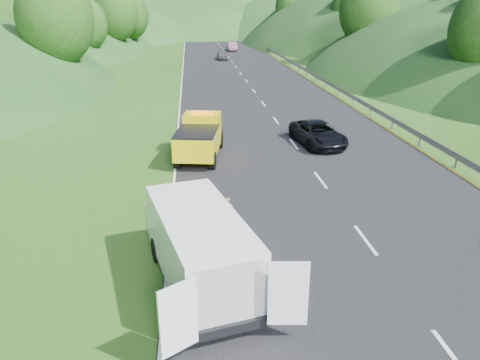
{
  "coord_description": "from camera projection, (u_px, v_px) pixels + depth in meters",
  "views": [
    {
      "loc": [
        -2.94,
        -16.15,
        7.87
      ],
      "look_at": [
        -1.14,
        1.04,
        1.3
      ],
      "focal_mm": 35.0,
      "sensor_mm": 36.0,
      "label": 1
    }
  ],
  "objects": [
    {
      "name": "tow_truck",
      "position": [
        200.0,
        137.0,
        25.04
      ],
      "size": [
        2.82,
        5.64,
        2.32
      ],
      "rotation": [
        0.0,
        0.0,
        -0.17
      ],
      "color": "black",
      "rests_on": "ground"
    },
    {
      "name": "ground",
      "position": [
        272.0,
        220.0,
        18.09
      ],
      "size": [
        320.0,
        320.0,
        0.0
      ],
      "primitive_type": "plane",
      "color": "#38661E",
      "rests_on": "ground"
    },
    {
      "name": "child",
      "position": [
        228.0,
        224.0,
        17.76
      ],
      "size": [
        0.64,
        0.6,
        1.04
      ],
      "primitive_type": "imported",
      "rotation": [
        0.0,
        0.0,
        -0.57
      ],
      "color": "tan",
      "rests_on": "ground"
    },
    {
      "name": "white_van",
      "position": [
        198.0,
        244.0,
        13.56
      ],
      "size": [
        4.31,
        7.03,
        2.33
      ],
      "rotation": [
        0.0,
        0.0,
        0.24
      ],
      "color": "black",
      "rests_on": "ground"
    },
    {
      "name": "guardrail",
      "position": [
        282.0,
        61.0,
        67.91
      ],
      "size": [
        0.06,
        140.0,
        1.52
      ],
      "primitive_type": "cube",
      "color": "gray",
      "rests_on": "ground"
    },
    {
      "name": "worker",
      "position": [
        271.0,
        320.0,
        12.39
      ],
      "size": [
        1.09,
        0.67,
        1.63
      ],
      "primitive_type": "imported",
      "rotation": [
        0.0,
        0.0,
        0.07
      ],
      "color": "black",
      "rests_on": "ground"
    },
    {
      "name": "dist_car_a",
      "position": [
        223.0,
        60.0,
        69.06
      ],
      "size": [
        1.54,
        3.83,
        1.31
      ],
      "primitive_type": "imported",
      "color": "#47484C",
      "rests_on": "ground"
    },
    {
      "name": "dist_car_b",
      "position": [
        232.0,
        51.0,
        81.58
      ],
      "size": [
        1.58,
        4.53,
        1.49
      ],
      "primitive_type": "imported",
      "color": "#63424F",
      "rests_on": "ground"
    },
    {
      "name": "hills_backdrop",
      "position": [
        220.0,
        30.0,
        143.97
      ],
      "size": [
        201.0,
        288.6,
        44.0
      ],
      "primitive_type": null,
      "color": "#2D5B23",
      "rests_on": "ground"
    },
    {
      "name": "passing_suv",
      "position": [
        317.0,
        145.0,
        27.66
      ],
      "size": [
        2.82,
        5.04,
        1.33
      ],
      "primitive_type": "imported",
      "rotation": [
        0.0,
        0.0,
        0.13
      ],
      "color": "black",
      "rests_on": "ground"
    },
    {
      "name": "dist_car_c",
      "position": [
        221.0,
        40.0,
        104.6
      ],
      "size": [
        1.88,
        4.62,
        1.34
      ],
      "primitive_type": "imported",
      "color": "#94584A",
      "rests_on": "ground"
    },
    {
      "name": "suitcase",
      "position": [
        168.0,
        209.0,
        18.38
      ],
      "size": [
        0.35,
        0.23,
        0.52
      ],
      "primitive_type": "cube",
      "rotation": [
        0.0,
        0.0,
        0.15
      ],
      "color": "#504F3C",
      "rests_on": "ground"
    },
    {
      "name": "road_surface",
      "position": [
        241.0,
        73.0,
        55.57
      ],
      "size": [
        14.0,
        200.0,
        0.02
      ],
      "primitive_type": "cube",
      "color": "black",
      "rests_on": "ground"
    },
    {
      "name": "woman",
      "position": [
        175.0,
        225.0,
        17.67
      ],
      "size": [
        0.58,
        0.65,
        1.46
      ],
      "primitive_type": "imported",
      "rotation": [
        0.0,
        0.0,
        2.02
      ],
      "color": "white",
      "rests_on": "ground"
    },
    {
      "name": "tree_line_right",
      "position": [
        350.0,
        54.0,
        76.11
      ],
      "size": [
        14.0,
        140.0,
        14.0
      ],
      "primitive_type": null,
      "color": "#305C1B",
      "rests_on": "ground"
    },
    {
      "name": "tree_line_left",
      "position": [
        85.0,
        57.0,
        72.04
      ],
      "size": [
        14.0,
        140.0,
        14.0
      ],
      "primitive_type": null,
      "color": "#305C1B",
      "rests_on": "ground"
    },
    {
      "name": "spare_tire",
      "position": [
        265.0,
        306.0,
        12.94
      ],
      "size": [
        0.59,
        0.59,
        0.2
      ],
      "primitive_type": "cylinder",
      "color": "black",
      "rests_on": "ground"
    }
  ]
}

